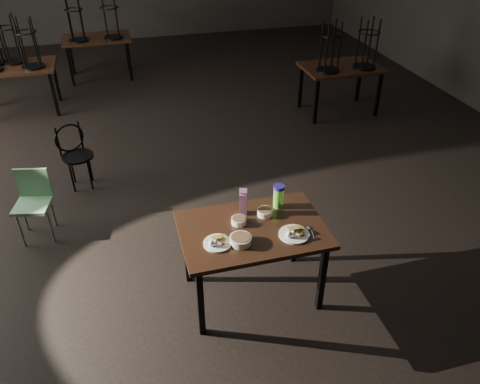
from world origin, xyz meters
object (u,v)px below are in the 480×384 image
object	(u,v)px
water_bottle	(278,196)
school_chair	(33,198)
juice_carton	(243,202)
main_table	(253,236)
bentwood_chair	(75,151)

from	to	relation	value
water_bottle	school_chair	xyz separation A→B (m)	(-2.20, 1.20, -0.42)
juice_carton	main_table	bearing A→B (deg)	-84.38
juice_carton	bentwood_chair	world-z (taller)	juice_carton
water_bottle	school_chair	size ratio (longest dim) A/B	0.30
main_table	water_bottle	world-z (taller)	water_bottle
main_table	bentwood_chair	distance (m)	2.78
juice_carton	school_chair	world-z (taller)	juice_carton
main_table	water_bottle	bearing A→B (deg)	38.04
main_table	school_chair	xyz separation A→B (m)	(-1.90, 1.43, -0.23)
main_table	school_chair	size ratio (longest dim) A/B	1.64
water_bottle	main_table	bearing A→B (deg)	-141.96
main_table	juice_carton	distance (m)	0.30
main_table	bentwood_chair	size ratio (longest dim) A/B	1.55
bentwood_chair	main_table	bearing A→B (deg)	-81.50
water_bottle	bentwood_chair	xyz separation A→B (m)	(-1.81, 2.09, -0.40)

